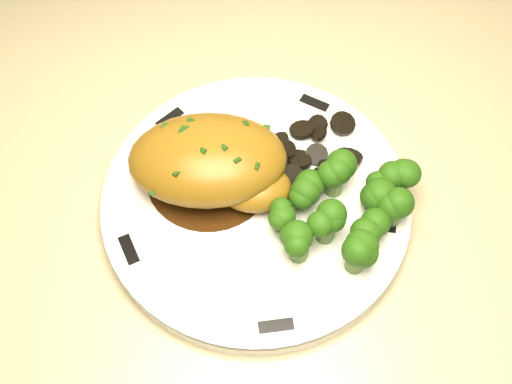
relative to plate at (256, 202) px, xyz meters
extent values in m
cylinder|color=white|center=(0.00, 0.00, 0.00)|extent=(0.30, 0.30, 0.02)
cube|color=black|center=(0.07, 0.11, 0.01)|extent=(0.03, 0.03, 0.00)
cube|color=black|center=(-0.08, 0.10, 0.01)|extent=(0.03, 0.03, 0.00)
cube|color=black|center=(-0.12, -0.04, 0.01)|extent=(0.02, 0.03, 0.00)
cube|color=black|center=(0.00, -0.13, 0.01)|extent=(0.03, 0.01, 0.00)
cube|color=black|center=(0.13, -0.04, 0.01)|extent=(0.02, 0.03, 0.00)
cylinder|color=#321B09|center=(-0.04, 0.03, 0.01)|extent=(0.13, 0.13, 0.00)
ellipsoid|color=#8E6518|center=(-0.04, 0.03, 0.04)|extent=(0.16, 0.12, 0.06)
ellipsoid|color=#8E6518|center=(0.00, 0.00, 0.03)|extent=(0.08, 0.06, 0.03)
cube|color=#1C3A0C|center=(-0.09, 0.04, 0.06)|extent=(0.01, 0.00, 0.00)
cube|color=#1C3A0C|center=(-0.07, 0.04, 0.07)|extent=(0.01, 0.00, 0.00)
cube|color=#1C3A0C|center=(-0.05, 0.03, 0.07)|extent=(0.01, 0.00, 0.00)
cube|color=#1C3A0C|center=(-0.03, 0.03, 0.07)|extent=(0.01, 0.00, 0.00)
cube|color=#1C3A0C|center=(-0.02, 0.03, 0.07)|extent=(0.01, 0.00, 0.00)
cube|color=#1C3A0C|center=(0.00, 0.03, 0.06)|extent=(0.01, 0.00, 0.00)
cylinder|color=black|center=(0.09, 0.04, 0.01)|extent=(0.02, 0.02, 0.01)
cylinder|color=black|center=(0.09, 0.05, 0.02)|extent=(0.02, 0.02, 0.01)
cylinder|color=black|center=(0.08, 0.06, 0.02)|extent=(0.02, 0.02, 0.01)
cylinder|color=black|center=(0.07, 0.06, 0.01)|extent=(0.03, 0.03, 0.01)
cylinder|color=black|center=(0.07, 0.07, 0.02)|extent=(0.02, 0.02, 0.01)
cylinder|color=black|center=(0.06, 0.07, 0.02)|extent=(0.02, 0.02, 0.02)
cylinder|color=black|center=(0.04, 0.07, 0.01)|extent=(0.02, 0.02, 0.01)
cylinder|color=black|center=(0.03, 0.07, 0.02)|extent=(0.03, 0.03, 0.00)
cylinder|color=black|center=(0.03, 0.06, 0.02)|extent=(0.03, 0.03, 0.01)
cylinder|color=black|center=(0.02, 0.06, 0.01)|extent=(0.03, 0.03, 0.02)
cylinder|color=black|center=(0.01, 0.05, 0.02)|extent=(0.03, 0.03, 0.01)
cylinder|color=black|center=(0.01, 0.04, 0.02)|extent=(0.02, 0.02, 0.01)
cylinder|color=black|center=(0.01, 0.04, 0.01)|extent=(0.03, 0.03, 0.01)
cylinder|color=black|center=(0.02, 0.03, 0.02)|extent=(0.03, 0.03, 0.01)
cylinder|color=black|center=(0.03, 0.03, 0.02)|extent=(0.03, 0.03, 0.02)
cylinder|color=black|center=(0.03, 0.02, 0.01)|extent=(0.03, 0.03, 0.02)
cylinder|color=black|center=(0.04, 0.02, 0.02)|extent=(0.03, 0.03, 0.01)
cylinder|color=black|center=(0.06, 0.02, 0.02)|extent=(0.03, 0.03, 0.01)
cylinder|color=black|center=(0.07, 0.02, 0.01)|extent=(0.03, 0.04, 0.02)
cylinder|color=black|center=(0.07, 0.03, 0.02)|extent=(0.04, 0.04, 0.01)
cylinder|color=black|center=(0.08, 0.03, 0.02)|extent=(0.03, 0.04, 0.02)
cylinder|color=black|center=(0.09, 0.04, 0.01)|extent=(0.04, 0.03, 0.02)
cylinder|color=#507130|center=(0.04, -0.01, 0.02)|extent=(0.02, 0.02, 0.02)
sphere|color=#153A08|center=(0.04, -0.01, 0.04)|extent=(0.03, 0.03, 0.03)
cylinder|color=#507130|center=(0.08, 0.00, 0.02)|extent=(0.02, 0.02, 0.02)
sphere|color=#153A08|center=(0.08, 0.00, 0.04)|extent=(0.03, 0.03, 0.03)
cylinder|color=#507130|center=(0.11, -0.02, 0.02)|extent=(0.02, 0.02, 0.02)
sphere|color=#153A08|center=(0.11, -0.02, 0.04)|extent=(0.03, 0.03, 0.03)
cylinder|color=#507130|center=(0.06, -0.05, 0.02)|extent=(0.02, 0.02, 0.02)
sphere|color=#153A08|center=(0.06, -0.05, 0.04)|extent=(0.03, 0.03, 0.03)
cylinder|color=#507130|center=(0.10, -0.06, 0.02)|extent=(0.02, 0.02, 0.02)
sphere|color=#153A08|center=(0.10, -0.06, 0.04)|extent=(0.03, 0.03, 0.03)
cylinder|color=#507130|center=(0.13, -0.04, 0.02)|extent=(0.02, 0.02, 0.02)
sphere|color=#153A08|center=(0.13, -0.04, 0.04)|extent=(0.03, 0.03, 0.03)
cylinder|color=#507130|center=(0.03, -0.07, 0.02)|extent=(0.02, 0.02, 0.02)
sphere|color=#153A08|center=(0.03, -0.07, 0.04)|extent=(0.03, 0.03, 0.03)
cylinder|color=#507130|center=(0.08, -0.08, 0.02)|extent=(0.02, 0.02, 0.02)
sphere|color=#153A08|center=(0.08, -0.08, 0.04)|extent=(0.03, 0.03, 0.03)
cylinder|color=#507130|center=(0.02, -0.03, 0.02)|extent=(0.02, 0.02, 0.02)
sphere|color=#153A08|center=(0.02, -0.03, 0.04)|extent=(0.03, 0.03, 0.03)
cylinder|color=#507130|center=(0.14, -0.01, 0.02)|extent=(0.02, 0.02, 0.02)
sphere|color=#153A08|center=(0.14, -0.01, 0.04)|extent=(0.03, 0.03, 0.03)
camera|label=1|loc=(-0.03, -0.31, 0.55)|focal=45.00mm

